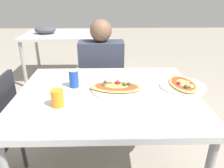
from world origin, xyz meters
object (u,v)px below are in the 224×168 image
at_px(dining_table, 107,102).
at_px(drink_glass, 57,98).
at_px(person_seated, 102,68).
at_px(pizza_second, 183,85).
at_px(pizza_main, 117,88).
at_px(chair_far_seated, 102,80).
at_px(soda_can, 74,79).

relative_size(dining_table, drink_glass, 11.65).
height_order(dining_table, person_seated, person_seated).
height_order(person_seated, pizza_second, person_seated).
bearing_deg(pizza_main, dining_table, -146.31).
bearing_deg(dining_table, chair_far_seated, 93.78).
height_order(dining_table, soda_can, soda_can).
bearing_deg(pizza_main, chair_far_seated, 98.62).
distance_m(chair_far_seated, soda_can, 0.80).
bearing_deg(person_seated, dining_table, 94.38).
xyz_separation_m(chair_far_seated, pizza_main, (0.12, -0.78, 0.27)).
distance_m(person_seated, pizza_second, 0.87).
distance_m(soda_can, drink_glass, 0.28).
bearing_deg(pizza_main, drink_glass, -149.83).
bearing_deg(person_seated, pizza_second, 133.36).
xyz_separation_m(person_seated, soda_can, (-0.18, -0.60, 0.14)).
height_order(chair_far_seated, drink_glass, chair_far_seated).
xyz_separation_m(soda_can, pizza_second, (0.77, -0.03, -0.05)).
relative_size(person_seated, soda_can, 9.06).
bearing_deg(pizza_main, pizza_second, 4.63).
xyz_separation_m(dining_table, soda_can, (-0.23, 0.11, 0.13)).
xyz_separation_m(person_seated, drink_glass, (-0.24, -0.87, 0.13)).
xyz_separation_m(pizza_main, soda_can, (-0.30, 0.06, 0.05)).
bearing_deg(person_seated, pizza_main, 100.05).
relative_size(dining_table, pizza_second, 3.75).
distance_m(dining_table, pizza_main, 0.11).
height_order(chair_far_seated, person_seated, person_seated).
bearing_deg(soda_can, dining_table, -24.43).
distance_m(chair_far_seated, drink_glass, 1.06).
bearing_deg(person_seated, soda_can, 73.26).
bearing_deg(chair_far_seated, person_seated, 90.00).
distance_m(chair_far_seated, pizza_second, 0.98).
relative_size(dining_table, soda_can, 9.68).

